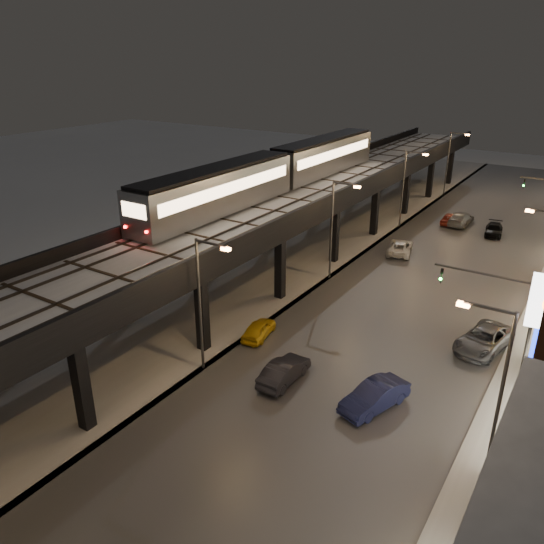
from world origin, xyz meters
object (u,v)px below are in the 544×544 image
Objects in this scene: car_onc_silver at (375,397)px; car_onc_white at (494,230)px; car_mid_silver at (400,247)px; car_taxi at (259,330)px; car_far_white at (450,219)px; car_onc_dark at (484,340)px; subway_train at (278,170)px; car_near_white at (284,372)px; car_mid_dark at (461,219)px.

car_onc_silver is 1.07× the size of car_onc_white.
car_onc_silver reaches higher than car_mid_silver.
car_taxi is 0.92× the size of car_far_white.
car_far_white is (3.92, 35.15, 0.05)m from car_taxi.
car_onc_silver is at bearing 98.78° from car_far_white.
car_onc_dark is at bearing 87.82° from car_onc_silver.
subway_train is 26.17m from car_onc_white.
car_mid_silver is (-2.05, 26.00, -0.04)m from car_near_white.
car_taxi is 35.36m from car_far_white.
car_near_white is 38.92m from car_far_white.
car_near_white is 14.44m from car_onc_dark.
car_onc_silver reaches higher than car_far_white.
subway_train is at bearing -143.92° from car_onc_white.
car_taxi is 34.86m from car_onc_white.
car_mid_silver is 0.93× the size of car_mid_dark.
car_mid_dark is at bearing 147.16° from car_onc_white.
car_onc_white is (17.78, 17.52, -7.87)m from subway_train.
car_near_white is at bearing 80.84° from car_mid_silver.
car_onc_silver reaches higher than car_near_white.
car_onc_white reaches higher than car_taxi.
car_near_white is 1.08× the size of car_far_white.
subway_train reaches higher than car_mid_dark.
car_onc_dark reaches higher than car_near_white.
car_taxi is at bearing -141.92° from car_onc_dark.
car_mid_dark is (5.05, 35.51, 0.13)m from car_taxi.
subway_train is at bearing 56.18° from car_far_white.
car_mid_silver is 13.27m from car_onc_white.
car_mid_dark is at bearing 115.79° from car_onc_silver.
car_taxi is 15.72m from car_onc_dark.
car_far_white is at bearing -110.27° from car_mid_silver.
car_near_white is at bearing -156.40° from car_onc_silver.
car_near_white is 26.08m from car_mid_silver.
car_onc_dark reaches higher than car_far_white.
car_mid_dark is 1.21× the size of car_onc_white.
car_onc_dark is (9.58, 10.80, 0.05)m from car_near_white.
car_mid_dark is 29.87m from car_onc_dark.
car_onc_white is at bearing 163.30° from car_far_white.
car_near_white is 5.82m from car_onc_silver.
car_far_white reaches higher than car_taxi.
car_onc_silver is at bearing -96.89° from car_onc_white.
car_mid_silver is at bearing -85.92° from car_near_white.
car_mid_dark is (0.57, 39.28, 0.05)m from car_near_white.
car_near_white is at bearing 90.20° from car_far_white.
car_mid_dark is at bearing -108.78° from car_taxi.
car_onc_silver is (5.79, 0.56, 0.05)m from car_near_white.
car_mid_silver reaches higher than car_taxi.
car_onc_dark is (10.14, -28.12, 0.08)m from car_far_white.
car_mid_silver is at bearing 80.18° from car_mid_dark.
car_onc_dark is at bearing 113.75° from car_mid_silver.
car_mid_silver is 0.88× the size of car_onc_dark.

